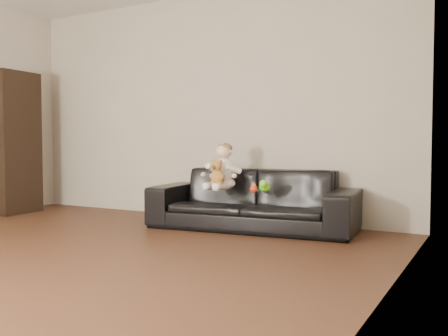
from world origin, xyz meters
The scene contains 11 objects.
floor centered at (0.00, 0.00, 0.00)m, with size 5.50×5.50×0.00m, color #472919.
wall_back centered at (0.00, 2.75, 1.30)m, with size 5.00×5.00×0.00m, color #B2A996.
wall_right centered at (2.50, 0.00, 1.30)m, with size 5.50×5.50×0.00m, color #B2A996.
sofa centered at (0.88, 2.25, 0.30)m, with size 2.06×0.81×0.60m, color black.
cabinet centered at (-2.26, 1.87, 0.87)m, with size 0.44×0.60×1.75m, color black.
shelf_item centered at (-2.24, 1.87, 1.27)m, with size 0.18×0.25×0.28m, color silver.
baby centered at (0.61, 2.14, 0.61)m, with size 0.36×0.43×0.48m.
teddy_bear centered at (0.62, 1.99, 0.57)m, with size 0.17×0.17×0.25m.
toy_green centered at (1.08, 2.10, 0.44)m, with size 0.11×0.13×0.09m, color #6DE81B.
toy_rattle centered at (1.02, 1.99, 0.43)m, with size 0.08×0.08×0.08m, color red.
toy_blue_disc centered at (0.97, 2.16, 0.40)m, with size 0.09×0.09×0.01m, color blue.
Camera 1 is at (3.05, -2.29, 0.87)m, focal length 40.00 mm.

